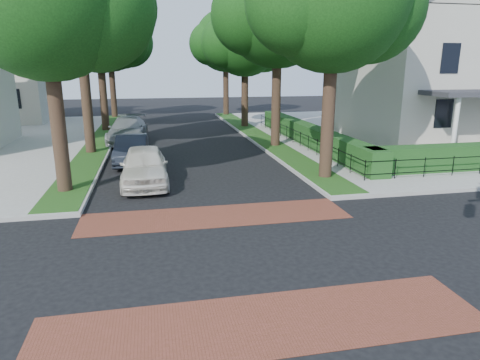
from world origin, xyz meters
name	(u,v)px	position (x,y,z in m)	size (l,w,h in m)	color
ground	(234,256)	(0.00, 0.00, 0.00)	(120.00, 120.00, 0.00)	black
sidewalk_ne	(434,131)	(19.50, 19.00, 0.07)	(30.00, 30.00, 0.15)	gray
crosswalk_far	(216,216)	(0.00, 3.20, 0.01)	(9.00, 2.20, 0.01)	brown
crosswalk_near	(264,323)	(0.00, -3.20, 0.01)	(9.00, 2.20, 0.01)	brown
grass_strip_ne	(258,135)	(5.40, 19.10, 0.16)	(1.60, 29.80, 0.02)	#1A4413
grass_strip_nw	(101,140)	(-5.40, 19.10, 0.16)	(1.60, 29.80, 0.02)	#1A4413
tree_right_mid	(279,12)	(5.61, 15.25, 7.99)	(8.25, 7.09, 11.22)	black
tree_right_far	(246,40)	(5.60, 24.22, 6.91)	(7.25, 6.23, 9.74)	black
tree_right_back	(226,42)	(5.60, 33.23, 7.27)	(7.50, 6.45, 10.20)	black
tree_left_mid	(80,0)	(-5.39, 15.24, 8.34)	(8.00, 6.88, 11.48)	black
tree_left_far	(100,36)	(-5.40, 24.22, 7.12)	(7.00, 6.02, 9.86)	black
tree_left_back	(110,39)	(-5.40, 33.24, 7.41)	(7.75, 6.66, 10.44)	black
hedge_main_road	(309,135)	(7.70, 15.00, 0.75)	(1.00, 18.00, 1.20)	#194116
fence_main_road	(297,137)	(6.90, 15.00, 0.60)	(0.06, 18.00, 0.90)	black
house_victorian	(447,49)	(17.51, 15.92, 6.02)	(13.00, 13.05, 12.48)	beige
parked_car_front	(144,166)	(-2.39, 7.84, 0.82)	(1.93, 4.81, 1.64)	silver
parked_car_middle	(132,150)	(-3.09, 12.19, 0.73)	(1.55, 4.44, 1.46)	black
parked_car_rear	(128,130)	(-3.60, 18.91, 0.82)	(2.30, 5.65, 1.64)	gray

